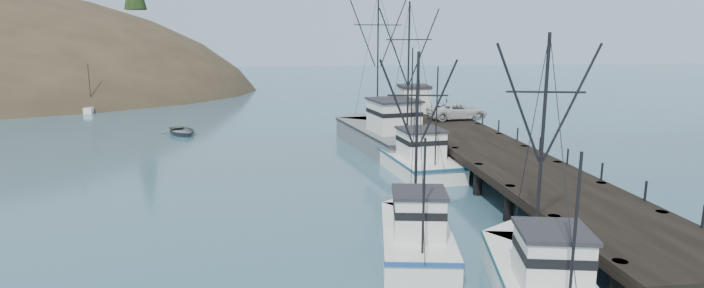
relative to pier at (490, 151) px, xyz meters
name	(u,v)px	position (x,y,z in m)	size (l,w,h in m)	color
ground	(301,280)	(-14.00, -16.00, -1.69)	(400.00, 400.00, 0.00)	#325A70
pier	(490,151)	(0.00, 0.00, 0.00)	(6.00, 44.00, 2.00)	black
distant_ridge	(318,62)	(-4.00, 154.00, -1.69)	(360.00, 40.00, 26.00)	#9EB2C6
distant_ridge_far	(178,61)	(-54.00, 169.00, -1.69)	(180.00, 25.00, 18.00)	silver
moored_sailboats	(66,102)	(-45.90, 44.45, -1.36)	(22.54, 16.93, 6.35)	white
trawler_near	(539,277)	(-4.89, -18.56, -0.87)	(4.93, 10.20, 10.43)	white
trawler_mid	(416,234)	(-8.56, -13.48, -0.87)	(4.32, 9.46, 9.58)	white
trawler_far	(412,157)	(-5.16, 2.43, -0.87)	(5.48, 12.65, 12.67)	white
work_vessel	(384,134)	(-6.03, 10.04, -0.46)	(7.73, 17.12, 14.05)	slate
pier_shed	(414,98)	(-1.50, 18.00, 1.73)	(3.00, 3.20, 2.80)	silver
pickup_truck	(457,111)	(1.50, 12.75, 1.10)	(2.61, 5.67, 1.58)	silver
motorboat	(182,134)	(-25.15, 18.75, -1.69)	(3.49, 4.89, 1.01)	slate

